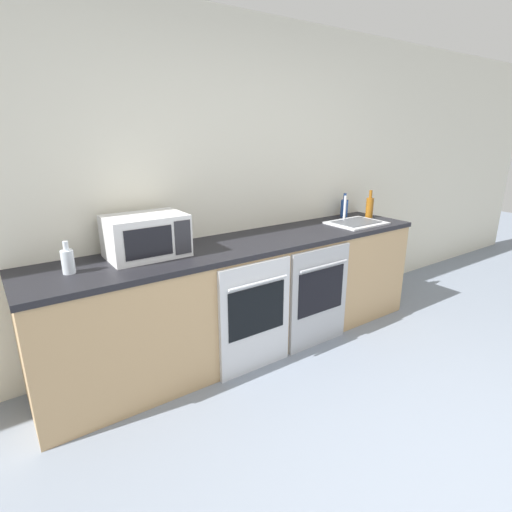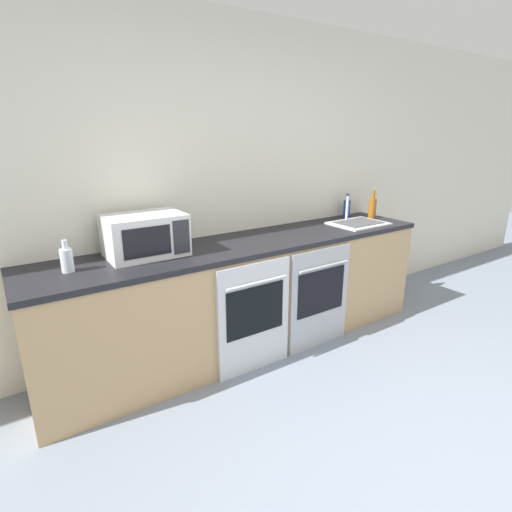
% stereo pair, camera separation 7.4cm
% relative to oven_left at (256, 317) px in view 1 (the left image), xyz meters
% --- Properties ---
extents(wall_back, '(10.00, 0.06, 2.60)m').
position_rel_oven_left_xyz_m(wall_back, '(0.16, 0.69, 0.87)').
color(wall_back, silver).
rests_on(wall_back, ground_plane).
extents(counter_back, '(3.28, 0.67, 0.90)m').
position_rel_oven_left_xyz_m(counter_back, '(0.16, 0.34, 0.02)').
color(counter_back, tan).
rests_on(counter_back, ground_plane).
extents(oven_left, '(0.61, 0.06, 0.84)m').
position_rel_oven_left_xyz_m(oven_left, '(0.00, 0.00, 0.00)').
color(oven_left, silver).
rests_on(oven_left, ground_plane).
extents(oven_right, '(0.61, 0.06, 0.84)m').
position_rel_oven_left_xyz_m(oven_right, '(0.64, 0.00, 0.00)').
color(oven_right, '#A8AAAF').
rests_on(oven_right, ground_plane).
extents(microwave, '(0.52, 0.37, 0.29)m').
position_rel_oven_left_xyz_m(microwave, '(-0.62, 0.41, 0.62)').
color(microwave, silver).
rests_on(microwave, counter_back).
extents(bottle_blue, '(0.07, 0.07, 0.24)m').
position_rel_oven_left_xyz_m(bottle_blue, '(1.47, 0.55, 0.57)').
color(bottle_blue, '#234793').
rests_on(bottle_blue, counter_back).
extents(bottle_clear, '(0.07, 0.07, 0.20)m').
position_rel_oven_left_xyz_m(bottle_clear, '(-1.13, 0.35, 0.55)').
color(bottle_clear, silver).
rests_on(bottle_clear, counter_back).
extents(bottle_amber, '(0.07, 0.07, 0.27)m').
position_rel_oven_left_xyz_m(bottle_amber, '(1.65, 0.38, 0.58)').
color(bottle_amber, '#8C5114').
rests_on(bottle_amber, counter_back).
extents(sink, '(0.50, 0.39, 0.24)m').
position_rel_oven_left_xyz_m(sink, '(1.33, 0.27, 0.49)').
color(sink, silver).
rests_on(sink, counter_back).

